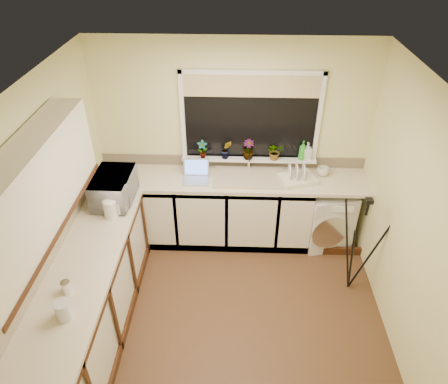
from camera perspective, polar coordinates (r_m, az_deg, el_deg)
The scene contains 34 objects.
floor at distance 4.54m, azimuth 0.60°, elevation -16.10°, with size 3.20×3.20×0.00m, color brown.
ceiling at distance 3.06m, azimuth 0.88°, elevation 14.25°, with size 3.20×3.20×0.00m, color white.
wall_back at distance 4.93m, azimuth 1.19°, elevation 7.00°, with size 3.20×3.20×0.00m, color beige.
wall_front at distance 2.67m, azimuth -0.24°, elevation -24.48°, with size 3.20×3.20×0.00m, color beige.
wall_left at distance 4.03m, azimuth -22.69°, elevation -3.12°, with size 3.00×3.00×0.00m, color beige.
wall_right at distance 3.98m, azimuth 24.46°, elevation -4.13°, with size 3.00×3.00×0.00m, color beige.
base_cabinet_back at distance 5.12m, azimuth -2.62°, elevation -2.41°, with size 2.55×0.60×0.86m, color silver.
base_cabinet_left at distance 4.24m, azimuth -17.91°, elevation -14.32°, with size 0.54×2.40×0.86m, color silver.
worktop_back at distance 4.85m, azimuth 1.07°, elevation 1.74°, with size 3.20×0.60×0.04m, color beige.
worktop_left at distance 3.93m, azimuth -19.08°, elevation -9.97°, with size 0.60×2.40×0.04m, color beige.
upper_cabinet at distance 3.33m, azimuth -25.09°, elevation -0.11°, with size 0.28×1.90×0.70m, color silver.
splashback_left at distance 3.88m, azimuth -23.77°, elevation -7.00°, with size 0.02×2.40×0.45m, color beige.
splashback_back at distance 5.05m, azimuth 1.15°, elevation 4.38°, with size 3.20×0.02×0.14m, color beige.
window_glass at distance 4.78m, azimuth 3.67°, elevation 10.31°, with size 1.50×0.02×1.00m, color black.
window_blind at distance 4.61m, azimuth 3.85°, elevation 14.43°, with size 1.50×0.02×0.25m, color tan.
windowsill at distance 4.97m, azimuth 3.46°, elevation 4.63°, with size 1.60×0.14×0.03m, color white.
sink at distance 4.83m, azimuth 3.44°, elevation 2.02°, with size 0.82×0.46×0.03m, color tan.
faucet at distance 4.93m, azimuth 3.46°, elevation 4.19°, with size 0.03×0.03×0.24m, color silver.
washing_machine at distance 5.24m, azimuth 13.93°, elevation -3.27°, with size 0.54×0.52×0.77m, color silver.
laptop at distance 4.81m, azimuth -3.90°, elevation 2.45°, with size 0.30×0.27×0.22m.
kettle at distance 4.35m, azimuth -15.43°, elevation -2.26°, with size 0.15×0.15×0.19m, color silver.
dish_rack at distance 4.84m, azimuth 10.11°, elevation 1.75°, with size 0.40×0.30×0.06m, color beige.
tripod at distance 4.55m, azimuth 18.06°, elevation -7.15°, with size 0.60×0.60×1.21m, color black, non-canonical shape.
glass_jug at distance 3.50m, azimuth -21.40°, elevation -15.04°, with size 0.11×0.11×0.17m, color silver.
steel_jar at distance 3.70m, azimuth -21.01°, elevation -12.16°, with size 0.08×0.08×0.11m, color silver.
microwave at distance 4.53m, azimuth -14.99°, elevation 0.50°, with size 0.57×0.39×0.32m, color silver.
plant_a at distance 4.89m, azimuth -3.00°, elevation 5.87°, with size 0.12×0.08×0.23m, color #999999.
plant_b at distance 4.88m, azimuth 0.30°, elevation 5.92°, with size 0.13×0.10×0.23m, color #999999.
plant_c at distance 4.88m, azimuth 3.39°, elevation 5.88°, with size 0.13×0.13×0.24m, color #999999.
plant_d at distance 4.90m, azimuth 7.08°, elevation 5.58°, with size 0.19×0.16×0.21m, color #999999.
soap_bottle_green at distance 4.95m, azimuth 10.83°, elevation 5.68°, with size 0.09×0.09×0.24m, color green.
soap_bottle_clear at distance 4.97m, azimuth 11.45°, elevation 5.61°, with size 0.10×0.10×0.21m, color #999999.
cup_back at distance 5.00m, azimuth 13.52°, elevation 2.79°, with size 0.14×0.14×0.11m, color silver.
cup_left at distance 3.56m, azimuth -21.49°, elevation -15.03°, with size 0.09×0.09×0.09m, color beige.
Camera 1 is at (0.06, -2.87, 3.52)m, focal length 33.03 mm.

